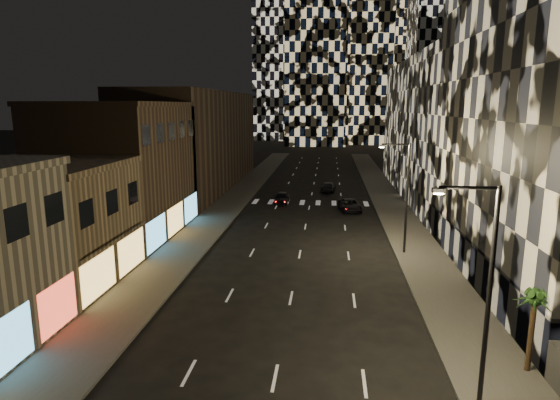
% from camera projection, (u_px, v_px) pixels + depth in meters
% --- Properties ---
extents(sidewalk_left, '(4.00, 120.00, 0.15)m').
position_uv_depth(sidewalk_left, '(232.00, 200.00, 60.15)').
color(sidewalk_left, '#47443F').
rests_on(sidewalk_left, ground).
extents(sidewalk_right, '(4.00, 120.00, 0.15)m').
position_uv_depth(sidewalk_right, '(391.00, 204.00, 58.11)').
color(sidewalk_right, '#47443F').
rests_on(sidewalk_right, ground).
extents(curb_left, '(0.20, 120.00, 0.15)m').
position_uv_depth(curb_left, '(249.00, 201.00, 59.93)').
color(curb_left, '#4C4C47').
rests_on(curb_left, ground).
extents(curb_right, '(0.20, 120.00, 0.15)m').
position_uv_depth(curb_right, '(373.00, 203.00, 58.33)').
color(curb_right, '#4C4C47').
rests_on(curb_right, ground).
extents(retail_tan, '(10.00, 10.00, 8.00)m').
position_uv_depth(retail_tan, '(44.00, 226.00, 31.81)').
color(retail_tan, '#8B7353').
rests_on(retail_tan, ground).
extents(retail_brown, '(10.00, 15.00, 12.00)m').
position_uv_depth(retail_brown, '(122.00, 172.00, 43.60)').
color(retail_brown, brown).
rests_on(retail_brown, ground).
extents(retail_filler_left, '(10.00, 40.00, 14.00)m').
position_uv_depth(retail_filler_left, '(199.00, 140.00, 69.23)').
color(retail_filler_left, brown).
rests_on(retail_filler_left, ground).
extents(midrise_base, '(0.60, 25.00, 3.00)m').
position_uv_depth(midrise_base, '(471.00, 259.00, 32.74)').
color(midrise_base, '#383838').
rests_on(midrise_base, ground).
extents(midrise_filler_right, '(16.00, 40.00, 18.00)m').
position_uv_depth(midrise_filler_right, '(464.00, 129.00, 62.14)').
color(midrise_filler_right, '#232326').
rests_on(midrise_filler_right, ground).
extents(streetlight_near, '(2.55, 0.25, 9.00)m').
position_uv_depth(streetlight_near, '(484.00, 281.00, 18.24)').
color(streetlight_near, black).
rests_on(streetlight_near, sidewalk_right).
extents(streetlight_far, '(2.55, 0.25, 9.00)m').
position_uv_depth(streetlight_far, '(404.00, 190.00, 37.74)').
color(streetlight_far, black).
rests_on(streetlight_far, sidewalk_right).
extents(car_dark_midlane, '(1.75, 4.26, 1.45)m').
position_uv_depth(car_dark_midlane, '(282.00, 198.00, 58.50)').
color(car_dark_midlane, black).
rests_on(car_dark_midlane, ground).
extents(car_dark_oncoming, '(2.33, 4.76, 1.33)m').
position_uv_depth(car_dark_oncoming, '(329.00, 187.00, 66.80)').
color(car_dark_oncoming, black).
rests_on(car_dark_oncoming, ground).
extents(car_dark_rightlane, '(2.88, 5.12, 1.35)m').
position_uv_depth(car_dark_rightlane, '(350.00, 205.00, 54.35)').
color(car_dark_rightlane, black).
rests_on(car_dark_rightlane, ground).
extents(palm_tree, '(2.00, 1.97, 3.92)m').
position_uv_depth(palm_tree, '(534.00, 304.00, 20.86)').
color(palm_tree, '#47331E').
rests_on(palm_tree, sidewalk_right).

